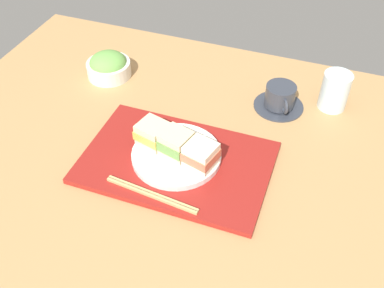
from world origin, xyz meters
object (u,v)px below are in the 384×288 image
object	(u,v)px
salad_bowl	(109,66)
chopsticks_pair	(152,194)
drinking_glass	(335,91)
sandwich_far	(201,155)
sandwich_middle	(176,143)
coffee_cup	(280,98)
sandwich_near	(153,133)
sandwich_plate	(177,155)

from	to	relation	value
salad_bowl	chopsticks_pair	size ratio (longest dim) A/B	0.57
salad_bowl	chopsticks_pair	distance (cm)	49.90
salad_bowl	drinking_glass	world-z (taller)	drinking_glass
sandwich_far	sandwich_middle	bearing A→B (deg)	167.31
coffee_cup	chopsticks_pair	bearing A→B (deg)	-114.99
chopsticks_pair	drinking_glass	xyz separation A→B (cm)	(32.74, 46.69, 3.37)
sandwich_middle	sandwich_far	distance (cm)	6.67
sandwich_near	chopsticks_pair	distance (cm)	15.81
sandwich_middle	drinking_glass	size ratio (longest dim) A/B	0.77
sandwich_middle	drinking_glass	bearing A→B (deg)	46.78
sandwich_far	coffee_cup	distance (cm)	32.72
sandwich_plate	sandwich_near	distance (cm)	7.57
sandwich_near	drinking_glass	bearing A→B (deg)	40.23
drinking_glass	sandwich_middle	bearing A→B (deg)	-133.22
sandwich_near	salad_bowl	xyz separation A→B (cm)	(-25.14, 25.04, -2.58)
sandwich_near	sandwich_far	xyz separation A→B (cm)	(13.00, -2.93, 0.06)
chopsticks_pair	sandwich_plate	bearing A→B (deg)	86.22
sandwich_middle	salad_bowl	size ratio (longest dim) A/B	0.63
sandwich_near	drinking_glass	xyz separation A→B (cm)	(38.40, 32.48, -0.65)
sandwich_plate	salad_bowl	world-z (taller)	salad_bowl
salad_bowl	drinking_glass	xyz separation A→B (cm)	(63.53, 7.45, 1.92)
salad_bowl	chopsticks_pair	bearing A→B (deg)	-51.88
sandwich_plate	salad_bowl	xyz separation A→B (cm)	(-31.64, 26.50, 1.02)
sandwich_far	drinking_glass	distance (cm)	43.58
sandwich_near	drinking_glass	distance (cm)	50.30
sandwich_plate	sandwich_middle	size ratio (longest dim) A/B	2.64
salad_bowl	chopsticks_pair	xyz separation A→B (cm)	(30.80, -39.24, -1.45)
sandwich_plate	sandwich_middle	distance (cm)	3.76
salad_bowl	sandwich_plate	bearing A→B (deg)	-39.95
sandwich_far	coffee_cup	bearing A→B (deg)	68.34
chopsticks_pair	drinking_glass	distance (cm)	57.12
sandwich_plate	coffee_cup	size ratio (longest dim) A/B	1.57
sandwich_far	sandwich_near	bearing A→B (deg)	167.31
sandwich_near	drinking_glass	world-z (taller)	drinking_glass
sandwich_near	salad_bowl	size ratio (longest dim) A/B	0.65
drinking_glass	chopsticks_pair	bearing A→B (deg)	-125.04
sandwich_plate	drinking_glass	size ratio (longest dim) A/B	2.04
drinking_glass	coffee_cup	bearing A→B (deg)	-159.03
sandwich_middle	coffee_cup	distance (cm)	34.40
sandwich_near	drinking_glass	size ratio (longest dim) A/B	0.80
sandwich_far	coffee_cup	xyz separation A→B (cm)	(12.03, 30.29, -2.89)
sandwich_middle	salad_bowl	world-z (taller)	sandwich_middle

